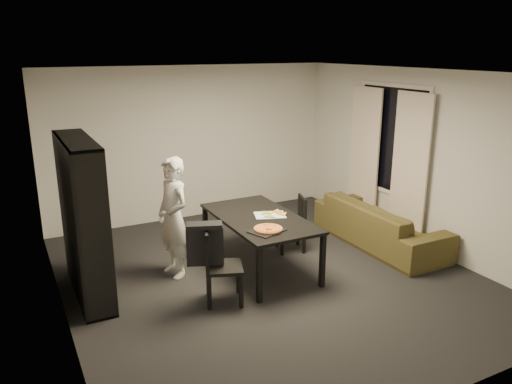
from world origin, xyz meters
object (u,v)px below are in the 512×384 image
chair_right (296,220)px  baking_tray (267,231)px  dining_table (259,221)px  chair_left (216,261)px  bookshelf (84,219)px  pepperoni_pizza (268,229)px  sofa (380,224)px  person (173,218)px

chair_right → baking_tray: (-0.94, -0.84, 0.28)m
dining_table → chair_right: size_ratio=2.17×
chair_left → baking_tray: size_ratio=2.28×
bookshelf → pepperoni_pizza: 2.18m
chair_left → sofa: size_ratio=0.41×
chair_left → chair_right: 1.88m
bookshelf → dining_table: bookshelf is taller
bookshelf → baking_tray: bookshelf is taller
bookshelf → dining_table: size_ratio=1.08×
chair_right → sofa: 1.31m
chair_left → sofa: (2.89, 0.52, -0.19)m
chair_left → baking_tray: (0.70, 0.07, 0.22)m
bookshelf → dining_table: 2.20m
chair_left → sofa: bearing=-59.3°
pepperoni_pizza → sofa: pepperoni_pizza is taller
baking_tray → person: bearing=136.1°
chair_right → sofa: chair_right is taller
person → baking_tray: size_ratio=3.93×
baking_tray → pepperoni_pizza: (0.02, 0.01, 0.02)m
sofa → pepperoni_pizza: bearing=101.5°
bookshelf → chair_right: size_ratio=2.33×
baking_tray → chair_right: bearing=41.8°
bookshelf → chair_right: 2.97m
chair_left → baking_tray: bearing=-63.6°
person → baking_tray: (0.89, -0.86, -0.05)m
person → sofa: person is taller
chair_right → person: size_ratio=0.52×
dining_table → pepperoni_pizza: 0.54m
bookshelf → pepperoni_pizza: size_ratio=5.43×
person → chair_left: bearing=-0.4°
chair_right → baking_tray: chair_right is taller
baking_tray → pepperoni_pizza: size_ratio=1.14×
bookshelf → person: size_ratio=1.21×
dining_table → person: 1.12m
baking_tray → sofa: (2.19, 0.45, -0.42)m
bookshelf → sofa: bearing=-5.4°
chair_left → pepperoni_pizza: 0.77m
chair_right → sofa: (1.25, -0.39, -0.14)m
chair_right → pepperoni_pizza: 1.28m
pepperoni_pizza → sofa: 2.25m
dining_table → pepperoni_pizza: (-0.15, -0.51, 0.09)m
dining_table → baking_tray: baking_tray is taller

